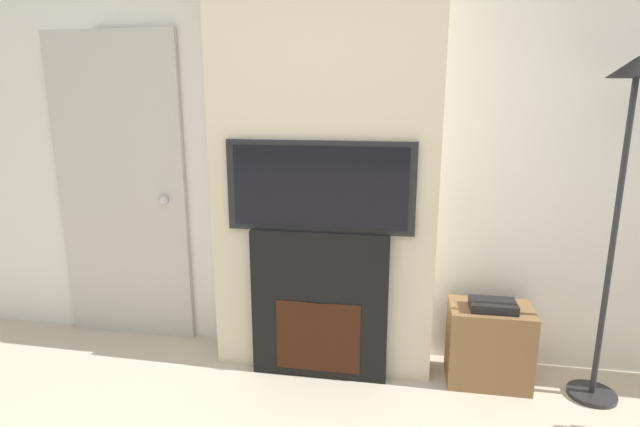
% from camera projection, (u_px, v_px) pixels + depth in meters
% --- Properties ---
extents(wall_back, '(6.00, 0.06, 2.70)m').
position_uv_depth(wall_back, '(330.00, 143.00, 3.04)').
color(wall_back, silver).
rests_on(wall_back, ground_plane).
extents(chimney_breast, '(1.29, 0.32, 2.70)m').
position_uv_depth(chimney_breast, '(325.00, 146.00, 2.86)').
color(chimney_breast, beige).
rests_on(chimney_breast, ground_plane).
extents(fireplace, '(0.79, 0.15, 0.88)m').
position_uv_depth(fireplace, '(320.00, 304.00, 2.92)').
color(fireplace, black).
rests_on(fireplace, ground_plane).
extents(television, '(1.05, 0.07, 0.51)m').
position_uv_depth(television, '(320.00, 187.00, 2.75)').
color(television, black).
rests_on(television, fireplace).
extents(floor_lamp, '(0.27, 0.27, 1.81)m').
position_uv_depth(floor_lamp, '(625.00, 153.00, 2.47)').
color(floor_lamp, '#262628').
rests_on(floor_lamp, ground_plane).
extents(media_stand, '(0.46, 0.31, 0.51)m').
position_uv_depth(media_stand, '(489.00, 343.00, 2.88)').
color(media_stand, brown).
rests_on(media_stand, ground_plane).
extents(entry_door, '(0.90, 0.09, 2.03)m').
position_uv_depth(entry_door, '(121.00, 191.00, 3.30)').
color(entry_door, '#BCB7AD').
rests_on(entry_door, ground_plane).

